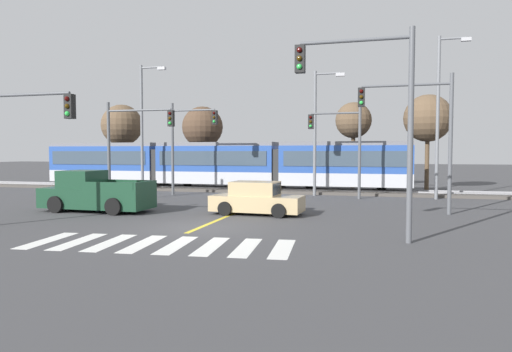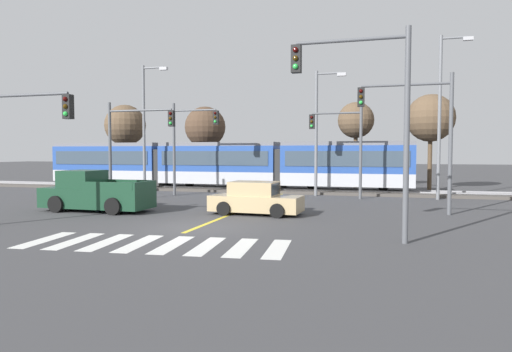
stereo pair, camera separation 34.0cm
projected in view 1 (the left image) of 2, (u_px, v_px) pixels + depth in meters
ground_plane at (200, 228)px, 17.37m from camera, size 200.00×200.00×0.00m
track_bed at (286, 190)px, 33.13m from camera, size 120.00×4.00×0.18m
rail_near at (284, 189)px, 32.43m from camera, size 120.00×0.08×0.10m
rail_far at (288, 188)px, 33.82m from camera, size 120.00×0.08×0.10m
light_rail_tram at (218, 163)px, 34.42m from camera, size 28.00×2.64×3.43m
crosswalk_stripe_0 at (47, 240)px, 14.84m from camera, size 0.84×2.84×0.01m
crosswalk_stripe_1 at (79, 241)px, 14.66m from camera, size 0.84×2.84×0.01m
crosswalk_stripe_2 at (110, 243)px, 14.48m from camera, size 0.84×2.84×0.01m
crosswalk_stripe_3 at (143, 244)px, 14.29m from camera, size 0.84×2.84×0.01m
crosswalk_stripe_4 at (177, 245)px, 14.11m from camera, size 0.84×2.84×0.01m
crosswalk_stripe_5 at (211, 246)px, 13.93m from camera, size 0.84×2.84×0.01m
crosswalk_stripe_6 at (246, 247)px, 13.74m from camera, size 0.84×2.84×0.01m
crosswalk_stripe_7 at (282, 249)px, 13.56m from camera, size 0.84×2.84×0.01m
lane_centre_line at (248, 207)px, 23.67m from camera, size 0.20×15.66×0.01m
sedan_crossing at (257, 199)px, 21.04m from camera, size 4.27×2.06×1.52m
pickup_truck at (95, 194)px, 22.11m from camera, size 5.42×2.29×1.98m
traffic_light_mid_right at (419, 122)px, 21.13m from camera, size 4.25×0.38×6.47m
traffic_light_mid_left at (131, 136)px, 26.23m from camera, size 4.25×0.38×5.78m
traffic_light_far_right at (342, 138)px, 28.09m from camera, size 3.25×0.38×5.78m
traffic_light_far_left at (187, 135)px, 30.01m from camera, size 3.25×0.38×6.12m
traffic_light_near_right at (372, 102)px, 14.49m from camera, size 3.75×0.38×6.76m
traffic_light_near_left at (21, 132)px, 17.39m from camera, size 3.75×0.38×5.54m
street_lamp_west at (144, 121)px, 32.63m from camera, size 2.00×0.28×9.07m
street_lamp_centre at (318, 125)px, 29.73m from camera, size 1.99×0.28×8.14m
street_lamp_east at (440, 109)px, 27.43m from camera, size 1.85×0.28×9.82m
bare_tree_far_west at (122, 125)px, 42.96m from camera, size 3.83×3.83×7.34m
bare_tree_west at (203, 127)px, 40.45m from camera, size 3.62×3.62×6.92m
bare_tree_east at (353, 121)px, 36.43m from camera, size 2.87×2.87×6.86m
bare_tree_far_east at (428, 119)px, 34.53m from camera, size 3.58×3.58×7.24m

